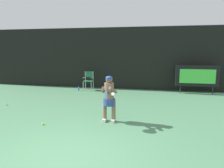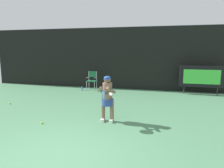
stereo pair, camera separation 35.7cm
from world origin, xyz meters
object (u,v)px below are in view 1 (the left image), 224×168
(tennis_racket, at_px, (106,95))
(tennis_ball_spare, at_px, (43,124))
(tennis_ball_loose, at_px, (7,105))
(water_bottle, at_px, (79,89))
(umpire_chair, at_px, (89,80))
(tennis_player, at_px, (109,97))
(scoreboard, at_px, (197,76))

(tennis_racket, xyz_separation_m, tennis_ball_spare, (-2.00, -0.25, -0.96))
(tennis_ball_loose, bearing_deg, water_bottle, 62.77)
(tennis_racket, bearing_deg, umpire_chair, 99.36)
(tennis_player, height_order, tennis_ball_spare, tennis_player)
(water_bottle, bearing_deg, scoreboard, 4.64)
(scoreboard, height_order, tennis_ball_spare, scoreboard)
(tennis_ball_loose, height_order, tennis_ball_spare, same)
(umpire_chair, relative_size, tennis_ball_spare, 15.88)
(scoreboard, bearing_deg, tennis_ball_spare, -133.15)
(tennis_racket, bearing_deg, tennis_ball_spare, 173.57)
(umpire_chair, bearing_deg, scoreboard, 1.61)
(tennis_player, height_order, tennis_racket, tennis_player)
(tennis_ball_loose, distance_m, tennis_ball_spare, 3.29)
(tennis_racket, height_order, tennis_ball_spare, tennis_racket)
(tennis_racket, bearing_deg, tennis_ball_loose, 147.96)
(tennis_player, bearing_deg, tennis_ball_loose, 167.19)
(tennis_racket, relative_size, tennis_ball_spare, 8.85)
(tennis_player, bearing_deg, umpire_chair, 114.81)
(tennis_racket, height_order, tennis_ball_loose, tennis_racket)
(umpire_chair, height_order, tennis_player, tennis_player)
(water_bottle, relative_size, tennis_player, 0.18)
(water_bottle, relative_size, tennis_ball_spare, 3.90)
(tennis_player, xyz_separation_m, tennis_ball_spare, (-1.97, -0.75, -0.80))
(scoreboard, height_order, tennis_ball_loose, scoreboard)
(scoreboard, bearing_deg, tennis_player, -124.83)
(tennis_ball_spare, bearing_deg, tennis_ball_loose, 146.30)
(tennis_ball_spare, bearing_deg, water_bottle, 98.95)
(scoreboard, bearing_deg, umpire_chair, -178.39)
(tennis_racket, bearing_deg, scoreboard, 44.07)
(umpire_chair, relative_size, water_bottle, 4.08)
(tennis_racket, xyz_separation_m, tennis_ball_loose, (-4.73, 1.57, -0.96))
(scoreboard, relative_size, water_bottle, 8.30)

